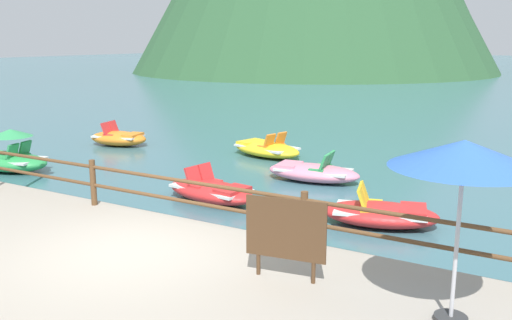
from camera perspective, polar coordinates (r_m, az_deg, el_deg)
The scene contains 11 objects.
ground_plane at distance 46.79m, azimuth 22.76°, elevation 6.79°, with size 200.00×200.00×0.00m, color #3D6B75.
promenade_dock at distance 8.05m, azimuth -23.93°, elevation -14.90°, with size 28.00×8.00×0.40m, color #A39989.
dock_railing at distance 10.22m, azimuth -7.20°, elevation -3.45°, with size 23.92×0.12×0.95m.
sign_board at distance 7.80m, azimuth 3.08°, elevation -7.25°, with size 1.17×0.22×1.19m.
beach_umbrella at distance 6.66m, azimuth 20.67°, elevation 0.32°, with size 1.70×1.70×2.24m.
pedal_boat_0 at distance 11.66m, azimuth 12.76°, elevation -5.41°, with size 2.58×1.76×0.82m.
pedal_boat_1 at distance 14.95m, azimuth 5.89°, elevation -1.24°, with size 2.63×1.37×0.82m.
pedal_boat_2 at distance 20.49m, azimuth -13.98°, elevation 2.23°, with size 2.34×1.55×0.85m.
pedal_boat_4 at distance 17.51m, azimuth -24.09°, elevation 0.27°, with size 2.64×1.73×1.24m.
pedal_boat_6 at distance 18.08m, azimuth 1.09°, elevation 1.18°, with size 2.82×1.93×0.82m.
pedal_boat_7 at distance 13.09m, azimuth -4.62°, elevation -3.17°, with size 2.59×1.46×0.82m.
Camera 1 is at (5.99, -6.25, 3.74)m, focal length 38.76 mm.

